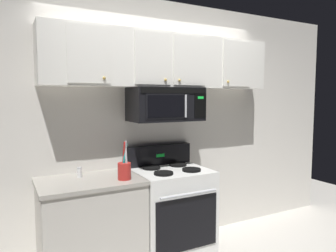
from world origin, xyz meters
TOP-DOWN VIEW (x-y plane):
  - back_wall at (0.00, 0.79)m, footprint 5.20×0.10m
  - stove_range at (0.00, 0.42)m, footprint 0.76×0.69m
  - over_range_microwave at (-0.00, 0.54)m, footprint 0.76×0.43m
  - upper_cabinets at (-0.00, 0.57)m, footprint 2.50×0.36m
  - counter_segment at (-0.84, 0.43)m, footprint 0.93×0.65m
  - utensil_crock_red at (-0.56, 0.28)m, footprint 0.12×0.12m
  - salt_shaker at (-0.91, 0.55)m, footprint 0.04×0.04m

SIDE VIEW (x-z plane):
  - counter_segment at x=-0.84m, z-range 0.00..0.90m
  - stove_range at x=0.00m, z-range -0.09..1.03m
  - salt_shaker at x=-0.91m, z-range 0.90..0.99m
  - utensil_crock_red at x=-0.56m, z-range 0.81..1.17m
  - back_wall at x=0.00m, z-range 0.00..2.70m
  - over_range_microwave at x=0.00m, z-range 1.40..1.75m
  - upper_cabinets at x=0.00m, z-range 1.75..2.30m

